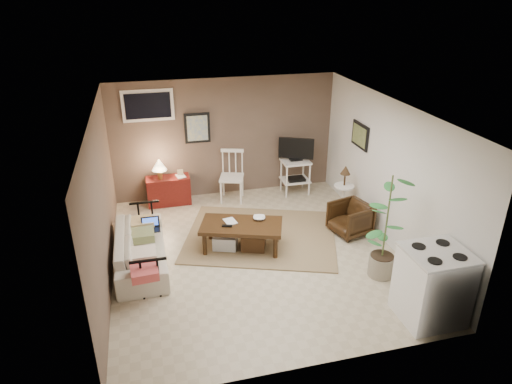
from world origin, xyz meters
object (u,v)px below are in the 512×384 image
object	(u,v)px
coffee_table	(241,234)
sofa	(140,243)
side_table	(344,185)
stove	(432,285)
spindle_chair	(232,178)
red_console	(168,188)
armchair	(350,217)
tv_stand	(296,165)
potted_plant	(387,224)

from	to	relation	value
coffee_table	sofa	world-z (taller)	sofa
coffee_table	sofa	xyz separation A→B (m)	(-1.61, -0.04, 0.09)
coffee_table	side_table	size ratio (longest dim) A/B	1.47
stove	spindle_chair	bearing A→B (deg)	113.03
sofa	side_table	bearing A→B (deg)	-77.99
red_console	armchair	bearing A→B (deg)	-33.43
tv_stand	sofa	bearing A→B (deg)	-148.50
tv_stand	potted_plant	distance (m)	3.18
sofa	tv_stand	distance (m)	3.75
armchair	stove	bearing A→B (deg)	-13.58
spindle_chair	side_table	xyz separation A→B (m)	(1.91, -1.17, 0.14)
side_table	potted_plant	distance (m)	2.04
coffee_table	armchair	size ratio (longest dim) A/B	2.33
sofa	spindle_chair	world-z (taller)	spindle_chair
sofa	potted_plant	xyz separation A→B (m)	(3.49, -1.21, 0.51)
tv_stand	stove	bearing A→B (deg)	-84.03
red_console	stove	size ratio (longest dim) A/B	0.96
side_table	stove	world-z (taller)	stove
sofa	tv_stand	world-z (taller)	tv_stand
spindle_chair	side_table	bearing A→B (deg)	-31.46
coffee_table	potted_plant	distance (m)	2.33
spindle_chair	tv_stand	bearing A→B (deg)	-0.42
tv_stand	stove	distance (m)	4.20
side_table	armchair	bearing A→B (deg)	-104.11
spindle_chair	stove	xyz separation A→B (m)	(1.78, -4.19, 0.03)
coffee_table	side_table	xyz separation A→B (m)	(2.15, 0.76, 0.34)
red_console	stove	xyz separation A→B (m)	(3.05, -4.30, 0.17)
armchair	spindle_chair	bearing A→B (deg)	-152.16
side_table	potted_plant	size ratio (longest dim) A/B	0.60
sofa	side_table	xyz separation A→B (m)	(3.75, 0.80, 0.25)
tv_stand	armchair	bearing A→B (deg)	-78.34
red_console	armchair	distance (m)	3.60
potted_plant	coffee_table	bearing A→B (deg)	146.51
spindle_chair	stove	distance (m)	4.55
red_console	side_table	distance (m)	3.44
red_console	potted_plant	bearing A→B (deg)	-48.37
tv_stand	coffee_table	bearing A→B (deg)	-129.56
coffee_table	potted_plant	size ratio (longest dim) A/B	0.88
red_console	stove	bearing A→B (deg)	-54.60
tv_stand	stove	world-z (taller)	tv_stand
sofa	side_table	size ratio (longest dim) A/B	1.90
tv_stand	armchair	size ratio (longest dim) A/B	1.91
spindle_chair	potted_plant	bearing A→B (deg)	-62.64
side_table	tv_stand	bearing A→B (deg)	115.93
red_console	potted_plant	distance (m)	4.42
red_console	tv_stand	distance (m)	2.64
side_table	armchair	size ratio (longest dim) A/B	1.59
sofa	spindle_chair	size ratio (longest dim) A/B	1.85
coffee_table	side_table	world-z (taller)	side_table
tv_stand	armchair	distance (m)	1.93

